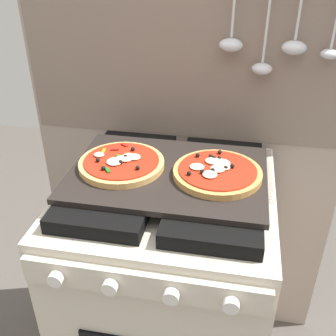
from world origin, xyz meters
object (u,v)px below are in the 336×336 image
object	(u,v)px
pizza_left	(121,163)
pizza_right	(217,173)
stove	(168,290)
baking_tray	(168,174)

from	to	relation	value
pizza_left	pizza_right	distance (m)	0.27
pizza_left	pizza_right	xyz separation A→B (m)	(0.27, -0.00, 0.00)
stove	pizza_right	bearing A→B (deg)	-0.92
baking_tray	pizza_left	bearing A→B (deg)	-179.25
baking_tray	pizza_right	distance (m)	0.14
baking_tray	stove	bearing A→B (deg)	-90.00
baking_tray	pizza_left	world-z (taller)	pizza_left
stove	pizza_right	world-z (taller)	pizza_right
pizza_right	stove	bearing A→B (deg)	179.08
baking_tray	pizza_left	xyz separation A→B (m)	(-0.13, -0.00, 0.02)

